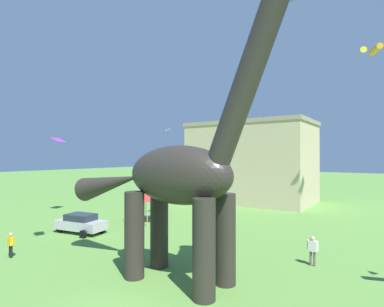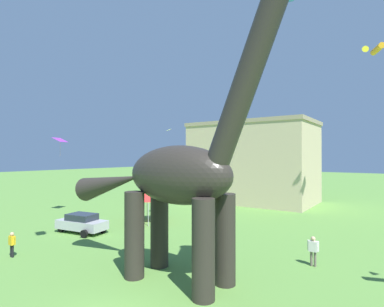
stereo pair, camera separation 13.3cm
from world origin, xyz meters
TOP-DOWN VIEW (x-y plane):
  - dinosaur_sculpture at (-0.56, 5.20)m, footprint 14.20×3.01m
  - parked_sedan_left at (-12.91, 8.27)m, footprint 4.45×2.50m
  - person_far_spectator at (-11.19, 2.06)m, footprint 0.58×0.26m
  - person_strolling_adult at (4.61, 11.24)m, footprint 0.64×0.28m
  - festival_canopy_tent at (-11.32, 14.43)m, footprint 3.15×3.15m
  - kite_high_left at (6.85, 23.94)m, footprint 1.93×1.96m
  - kite_trailing at (-21.43, 11.53)m, footprint 1.55×1.79m
  - kite_near_high at (-9.86, 15.84)m, footprint 0.79×0.82m
  - background_building_block at (-8.34, 32.41)m, footprint 16.26×10.08m

SIDE VIEW (x-z plane):
  - parked_sedan_left at x=-12.91m, z-range 0.03..1.58m
  - person_far_spectator at x=-11.19m, z-range 0.16..1.72m
  - person_strolling_adult at x=4.61m, z-range 0.18..1.89m
  - festival_canopy_tent at x=-11.32m, z-range 1.04..4.04m
  - dinosaur_sculpture at x=-0.56m, z-range -2.05..12.79m
  - background_building_block at x=-8.34m, z-range 0.01..10.96m
  - kite_trailing at x=-21.43m, z-range 7.06..9.04m
  - kite_near_high at x=-9.86m, z-range 8.76..8.98m
  - kite_high_left at x=6.85m, z-range 15.44..16.00m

